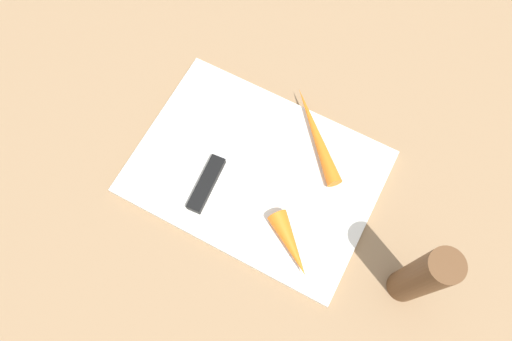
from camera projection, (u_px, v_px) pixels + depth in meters
name	position (u px, v px, depth m)	size (l,w,h in m)	color
ground_plane	(256.00, 173.00, 0.74)	(1.40, 1.40, 0.00)	#8C6D4C
cutting_board	(256.00, 172.00, 0.74)	(0.36, 0.26, 0.01)	silver
knife	(210.00, 176.00, 0.72)	(0.03, 0.20, 0.01)	#B7B7BC
carrot_long	(316.00, 135.00, 0.74)	(0.02, 0.02, 0.17)	orange
carrot_short	(291.00, 245.00, 0.68)	(0.03, 0.03, 0.10)	orange
pepper_grinder	(421.00, 277.00, 0.60)	(0.04, 0.04, 0.18)	brown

